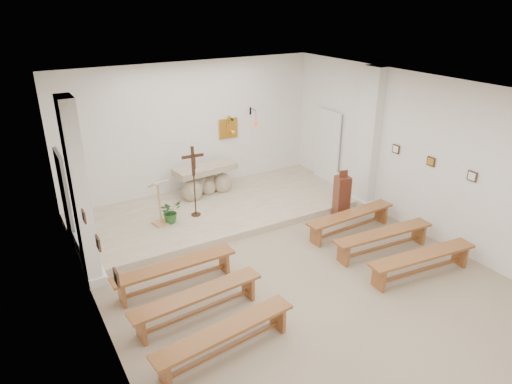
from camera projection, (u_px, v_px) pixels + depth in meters
ground at (300, 281)px, 8.64m from camera, size 7.00×10.00×0.00m
wall_left at (100, 248)px, 6.33m from camera, size 0.02×10.00×3.50m
wall_right at (440, 163)px, 9.56m from camera, size 0.02×10.00×3.50m
wall_back at (192, 130)px, 11.90m from camera, size 7.00×0.02×3.50m
ceiling at (309, 97)px, 7.25m from camera, size 7.00×10.00×0.02m
sanctuary_platform at (219, 209)px, 11.38m from camera, size 6.98×3.00×0.15m
pilaster_left at (80, 196)px, 7.97m from camera, size 0.26×0.55×3.50m
pilaster_right at (369, 140)px, 11.09m from camera, size 0.26×0.55×3.50m
gold_wall_relief at (228, 128)px, 12.40m from camera, size 0.55×0.04×0.55m
sanctuary_lamp at (255, 121)px, 12.46m from camera, size 0.11×0.36×0.44m
station_frame_left_front at (116, 277)px, 5.71m from camera, size 0.03×0.20×0.20m
station_frame_left_mid at (98, 243)px, 6.51m from camera, size 0.03×0.20×0.20m
station_frame_left_rear at (84, 216)px, 7.30m from camera, size 0.03×0.20×0.20m
station_frame_right_front at (472, 176)px, 8.93m from camera, size 0.03×0.20×0.20m
station_frame_right_mid at (431, 161)px, 9.72m from camera, size 0.03×0.20×0.20m
station_frame_right_rear at (396, 149)px, 10.51m from camera, size 0.03×0.20×0.20m
radiator_left at (81, 252)px, 9.08m from camera, size 0.10×0.85×0.52m
radiator_right at (347, 186)px, 12.26m from camera, size 0.10×0.85×0.52m
altar at (205, 182)px, 11.96m from camera, size 1.70×0.81×0.85m
lectern at (160, 202)px, 10.26m from camera, size 0.45×0.41×1.10m
crucifix_stand at (194, 176)px, 10.50m from camera, size 0.52×0.23×1.71m
potted_plant at (171, 211)px, 10.46m from camera, size 0.58×0.54×0.54m
donation_pedestal at (342, 196)px, 10.97m from camera, size 0.38×0.38×1.20m
bench_left_front at (175, 270)px, 8.33m from camera, size 2.32×0.40×0.49m
bench_right_front at (351, 218)px, 10.26m from camera, size 2.33×0.47×0.49m
bench_left_second at (198, 299)px, 7.52m from camera, size 2.34×0.54×0.49m
bench_right_second at (383, 237)px, 9.46m from camera, size 2.34×0.54×0.49m
bench_left_third at (225, 335)px, 6.71m from camera, size 2.34×0.62×0.49m
bench_right_third at (422, 259)px, 8.65m from camera, size 2.34×0.61×0.49m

